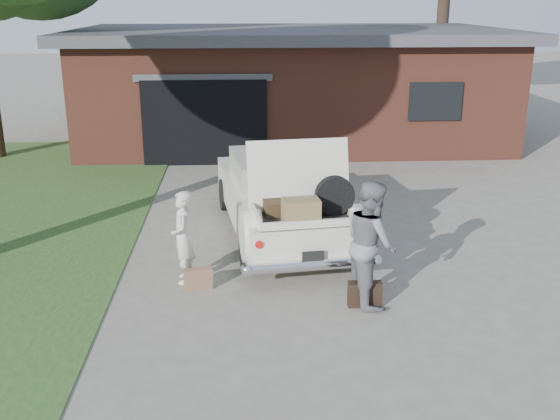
{
  "coord_description": "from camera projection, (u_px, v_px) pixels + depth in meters",
  "views": [
    {
      "loc": [
        -0.56,
        -8.82,
        4.16
      ],
      "look_at": [
        0.0,
        0.6,
        1.1
      ],
      "focal_mm": 42.0,
      "sensor_mm": 36.0,
      "label": 1
    }
  ],
  "objects": [
    {
      "name": "ground",
      "position": [
        282.0,
        293.0,
        9.69
      ],
      "size": [
        90.0,
        90.0,
        0.0
      ],
      "primitive_type": "plane",
      "color": "gray",
      "rests_on": "ground"
    },
    {
      "name": "woman_left",
      "position": [
        183.0,
        237.0,
        9.9
      ],
      "size": [
        0.4,
        0.56,
        1.43
      ],
      "primitive_type": "imported",
      "rotation": [
        0.0,
        0.0,
        -1.46
      ],
      "color": "beige",
      "rests_on": "ground"
    },
    {
      "name": "woman_right",
      "position": [
        371.0,
        243.0,
        9.15
      ],
      "size": [
        0.82,
        0.98,
        1.8
      ],
      "primitive_type": "imported",
      "rotation": [
        0.0,
        0.0,
        1.74
      ],
      "color": "slate",
      "rests_on": "ground"
    },
    {
      "name": "suitcase_left",
      "position": [
        198.0,
        279.0,
        9.78
      ],
      "size": [
        0.44,
        0.21,
        0.33
      ],
      "primitive_type": "cube",
      "rotation": [
        0.0,
        0.0,
        0.2
      ],
      "color": "#8B6146",
      "rests_on": "ground"
    },
    {
      "name": "house",
      "position": [
        291.0,
        83.0,
        20.13
      ],
      "size": [
        12.8,
        7.8,
        3.3
      ],
      "color": "brown",
      "rests_on": "ground"
    },
    {
      "name": "suitcase_right",
      "position": [
        365.0,
        294.0,
        9.23
      ],
      "size": [
        0.48,
        0.16,
        0.37
      ],
      "primitive_type": "cube",
      "rotation": [
        0.0,
        0.0,
        -0.02
      ],
      "color": "black",
      "rests_on": "ground"
    },
    {
      "name": "sedan",
      "position": [
        282.0,
        196.0,
        11.87
      ],
      "size": [
        2.53,
        5.2,
        2.05
      ],
      "rotation": [
        0.0,
        0.0,
        0.13
      ],
      "color": "beige",
      "rests_on": "ground"
    }
  ]
}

